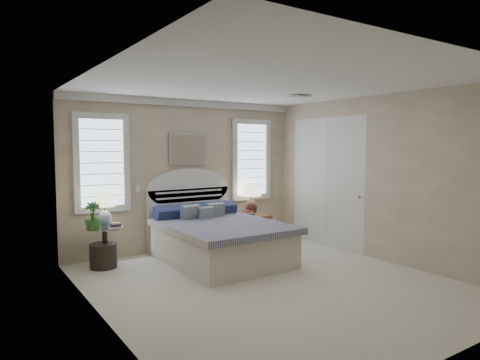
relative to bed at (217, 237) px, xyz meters
name	(u,v)px	position (x,y,z in m)	size (l,w,h in m)	color
floor	(271,283)	(0.00, -1.46, -0.39)	(4.50, 5.00, 0.01)	beige
ceiling	(272,83)	(0.00, -1.46, 2.31)	(4.50, 5.00, 0.01)	white
wall_back	(187,175)	(0.00, 1.04, 0.96)	(4.50, 0.02, 2.70)	tan
wall_left	(102,196)	(-2.25, -1.46, 0.96)	(0.02, 5.00, 2.70)	tan
wall_right	(381,178)	(2.25, -1.46, 0.96)	(0.02, 5.00, 2.70)	tan
crown_molding	(188,103)	(0.00, 1.00, 2.25)	(4.50, 0.08, 0.12)	silver
hvac_vent	(300,96)	(1.20, -0.66, 2.29)	(0.30, 0.20, 0.02)	#B2B2B2
switch_plate	(138,188)	(-0.95, 1.03, 0.76)	(0.08, 0.01, 0.12)	silver
window_left	(102,163)	(-1.55, 1.02, 1.21)	(0.90, 0.06, 1.60)	#ADC5DC
window_right	(251,160)	(1.40, 1.02, 1.21)	(0.90, 0.06, 1.60)	#ADC5DC
painting	(188,149)	(0.00, 1.00, 1.43)	(0.74, 0.04, 0.58)	silver
closet_door	(327,182)	(2.23, -0.26, 0.81)	(0.02, 1.80, 2.40)	silver
bed	(217,237)	(0.00, 0.00, 0.00)	(1.72, 2.28, 1.47)	silver
side_table_left	(105,242)	(-1.65, 0.59, 0.00)	(0.56, 0.56, 0.63)	black
nightstand_right	(256,223)	(1.30, 0.69, 0.00)	(0.50, 0.40, 0.53)	brown
floor_pot	(103,256)	(-1.69, 0.56, -0.20)	(0.41, 0.41, 0.37)	black
lamp_left	(105,205)	(-1.63, 0.64, 0.57)	(0.44, 0.44, 0.54)	silver
lamp_right	(251,195)	(1.22, 0.77, 0.54)	(0.44, 0.44, 0.65)	black
potted_plant	(93,216)	(-1.87, 0.41, 0.45)	(0.23, 0.23, 0.42)	#296629
books_left	(116,225)	(-1.51, 0.50, 0.27)	(0.16, 0.11, 0.06)	maroon
books_right	(248,214)	(1.10, 0.67, 0.20)	(0.22, 0.17, 0.11)	maroon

